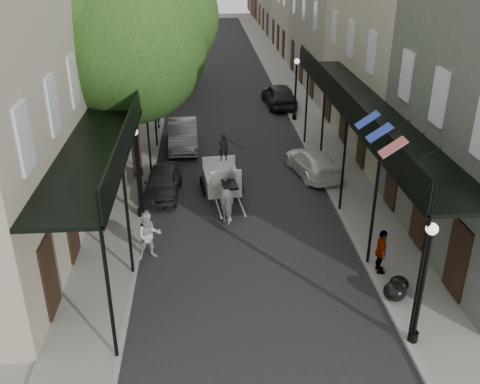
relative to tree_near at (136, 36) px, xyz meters
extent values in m
plane|color=gray|center=(4.20, -10.18, -6.49)|extent=(140.00, 140.00, 0.00)
cube|color=black|center=(4.20, 9.82, -6.48)|extent=(8.00, 90.00, 0.01)
cube|color=gray|center=(-0.80, 9.82, -6.43)|extent=(2.20, 90.00, 0.12)
cube|color=gray|center=(9.20, 9.82, -6.43)|extent=(2.20, 90.00, 0.12)
cube|color=#9D947D|center=(-4.40, 19.82, -1.24)|extent=(5.00, 80.00, 10.50)
cube|color=gray|center=(12.80, 19.82, -1.24)|extent=(5.00, 80.00, 10.50)
cube|color=black|center=(-0.80, -3.18, -2.49)|extent=(2.20, 18.00, 0.12)
cube|color=black|center=(0.25, -3.18, -1.99)|extent=(0.06, 18.00, 1.00)
cylinder|color=black|center=(0.20, -12.18, -4.37)|extent=(0.10, 0.10, 4.00)
cylinder|color=black|center=(0.20, -4.18, -4.37)|extent=(0.10, 0.10, 4.00)
cylinder|color=black|center=(0.20, 3.82, -4.37)|extent=(0.10, 0.10, 4.00)
cube|color=black|center=(9.20, -3.18, -2.49)|extent=(2.20, 18.00, 0.12)
cube|color=black|center=(8.15, -3.18, -1.99)|extent=(0.06, 18.00, 1.00)
cylinder|color=black|center=(8.20, -12.18, -4.37)|extent=(0.10, 0.10, 4.00)
cylinder|color=black|center=(8.20, -4.18, -4.37)|extent=(0.10, 0.10, 4.00)
cylinder|color=black|center=(8.20, 3.82, -4.37)|extent=(0.10, 0.10, 4.00)
cylinder|color=#382619|center=(-0.40, -0.18, -3.57)|extent=(0.44, 0.44, 5.60)
sphere|color=#204817|center=(-0.40, -0.18, -0.29)|extent=(6.80, 6.80, 6.80)
sphere|color=#204817|center=(0.96, 0.42, 0.71)|extent=(5.10, 5.10, 5.10)
cylinder|color=#382619|center=(-0.40, 13.82, -3.85)|extent=(0.44, 0.44, 5.04)
sphere|color=#204817|center=(-0.40, 13.82, -0.91)|extent=(6.00, 6.00, 6.00)
sphere|color=#204817|center=(0.80, 14.42, -0.01)|extent=(4.50, 4.50, 4.50)
cylinder|color=black|center=(8.30, -12.18, -6.22)|extent=(0.28, 0.28, 0.30)
cylinder|color=black|center=(8.30, -12.18, -4.67)|extent=(0.12, 0.12, 3.40)
sphere|color=white|center=(8.30, -12.18, -2.82)|extent=(0.32, 0.32, 0.32)
cylinder|color=black|center=(0.10, -4.18, -6.22)|extent=(0.28, 0.28, 0.30)
cylinder|color=black|center=(0.10, -4.18, -4.67)|extent=(0.12, 0.12, 3.40)
sphere|color=white|center=(0.10, -4.18, -2.82)|extent=(0.32, 0.32, 0.32)
cylinder|color=black|center=(8.30, 7.82, -6.22)|extent=(0.28, 0.28, 0.30)
cylinder|color=black|center=(8.30, 7.82, -4.67)|extent=(0.12, 0.12, 3.40)
sphere|color=white|center=(8.30, 7.82, -2.82)|extent=(0.32, 0.32, 0.32)
imported|color=silver|center=(3.68, -4.18, -5.62)|extent=(1.15, 2.15, 1.75)
torus|color=black|center=(2.50, -1.22, -5.83)|extent=(0.23, 1.37, 1.36)
torus|color=black|center=(4.23, -1.04, -5.83)|extent=(0.23, 1.37, 1.36)
torus|color=black|center=(2.87, -2.67, -6.15)|extent=(0.15, 0.71, 0.71)
torus|color=black|center=(4.17, -2.53, -6.15)|extent=(0.15, 0.71, 0.71)
cube|color=silver|center=(3.39, -1.34, -5.38)|extent=(1.67, 2.05, 0.74)
cube|color=silver|center=(3.50, -2.44, -4.85)|extent=(1.32, 0.71, 0.13)
cube|color=silver|center=(3.53, -2.70, -4.53)|extent=(1.27, 0.24, 0.53)
imported|color=black|center=(3.50, -2.44, -4.19)|extent=(0.46, 0.33, 1.19)
imported|color=#B7B6AC|center=(0.70, -7.16, -5.60)|extent=(1.01, 0.89, 1.77)
imported|color=gray|center=(0.00, 6.81, -5.59)|extent=(1.15, 0.92, 1.56)
imported|color=gray|center=(8.40, -8.80, -5.58)|extent=(0.48, 0.96, 1.57)
imported|color=black|center=(0.86, -2.11, -5.87)|extent=(1.68, 3.71, 1.24)
imported|color=gray|center=(1.60, 3.82, -5.78)|extent=(1.65, 4.36, 1.42)
imported|color=black|center=(1.06, 16.48, -5.88)|extent=(2.49, 4.59, 1.22)
imported|color=white|center=(7.80, -0.28, -5.89)|extent=(2.44, 4.35, 1.19)
imported|color=black|center=(7.80, 11.18, -5.73)|extent=(2.12, 4.57, 1.52)
ellipsoid|color=black|center=(8.40, -10.31, -6.07)|extent=(0.70, 0.70, 0.59)
ellipsoid|color=black|center=(8.70, -9.86, -6.12)|extent=(0.61, 0.61, 0.49)
camera|label=1|loc=(2.69, -23.40, 3.73)|focal=40.00mm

